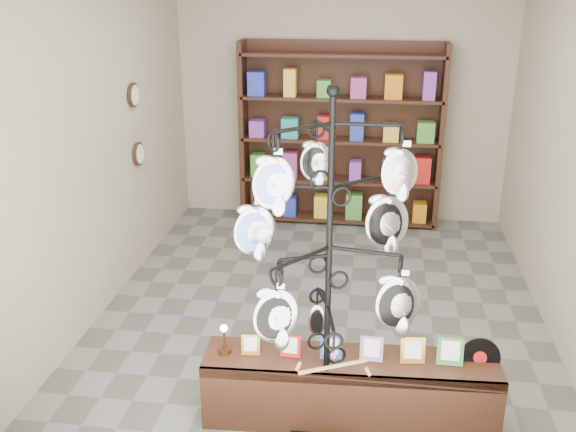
% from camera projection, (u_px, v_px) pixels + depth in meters
% --- Properties ---
extents(ground, '(5.00, 5.00, 0.00)m').
position_uv_depth(ground, '(322.00, 309.00, 5.98)').
color(ground, slate).
rests_on(ground, ground).
extents(room_envelope, '(5.00, 5.00, 5.00)m').
position_uv_depth(room_envelope, '(326.00, 112.00, 5.32)').
color(room_envelope, '#AFA08D').
rests_on(room_envelope, ground).
extents(display_tree, '(1.27, 1.27, 2.36)m').
position_uv_depth(display_tree, '(329.00, 248.00, 3.91)').
color(display_tree, black).
rests_on(display_tree, ground).
extents(front_shelf, '(2.02, 0.50, 0.71)m').
position_uv_depth(front_shelf, '(350.00, 389.00, 4.42)').
color(front_shelf, black).
rests_on(front_shelf, ground).
extents(back_shelving, '(2.42, 0.36, 2.20)m').
position_uv_depth(back_shelving, '(340.00, 141.00, 7.74)').
color(back_shelving, black).
rests_on(back_shelving, ground).
extents(wall_clocks, '(0.03, 0.24, 0.84)m').
position_uv_depth(wall_clocks, '(136.00, 125.00, 6.44)').
color(wall_clocks, black).
rests_on(wall_clocks, ground).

